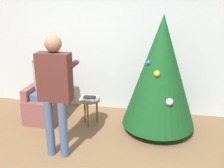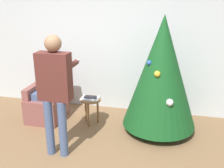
% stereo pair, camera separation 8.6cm
% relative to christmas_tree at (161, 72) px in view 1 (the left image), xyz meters
% --- Properties ---
extents(wall_back, '(8.00, 0.06, 2.70)m').
position_rel_christmas_tree_xyz_m(wall_back, '(-1.15, 0.76, 0.31)').
color(wall_back, silver).
rests_on(wall_back, ground_plane).
extents(christmas_tree, '(1.22, 1.22, 1.95)m').
position_rel_christmas_tree_xyz_m(christmas_tree, '(0.00, 0.00, 0.00)').
color(christmas_tree, brown).
rests_on(christmas_tree, ground_plane).
extents(armchair, '(0.60, 0.70, 1.07)m').
position_rel_christmas_tree_xyz_m(armchair, '(-2.05, 0.00, -0.67)').
color(armchair, brown).
rests_on(armchair, ground_plane).
extents(person_seated, '(0.36, 0.46, 1.27)m').
position_rel_christmas_tree_xyz_m(person_seated, '(-2.05, -0.03, -0.34)').
color(person_seated, '#475B84').
rests_on(person_seated, ground_plane).
extents(person_standing, '(0.47, 0.57, 1.74)m').
position_rel_christmas_tree_xyz_m(person_standing, '(-1.38, -1.03, 0.01)').
color(person_standing, '#475B84').
rests_on(person_standing, ground_plane).
extents(side_stool, '(0.37, 0.37, 0.48)m').
position_rel_christmas_tree_xyz_m(side_stool, '(-1.20, -0.05, -0.64)').
color(side_stool, brown).
rests_on(side_stool, ground_plane).
extents(laptop, '(0.32, 0.24, 0.02)m').
position_rel_christmas_tree_xyz_m(laptop, '(-1.20, -0.05, -0.54)').
color(laptop, silver).
rests_on(laptop, side_stool).
extents(book, '(0.21, 0.12, 0.02)m').
position_rel_christmas_tree_xyz_m(book, '(-1.20, -0.05, -0.52)').
color(book, black).
rests_on(book, laptop).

